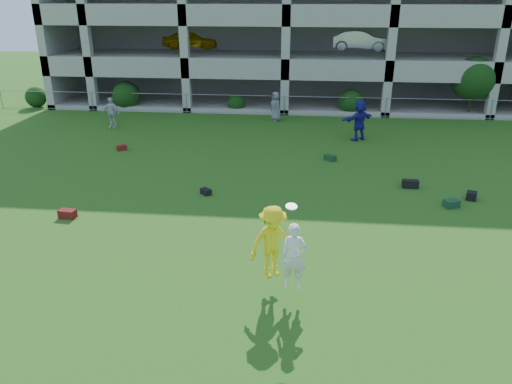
# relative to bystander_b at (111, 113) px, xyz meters

# --- Properties ---
(ground) EXTENTS (100.00, 100.00, 0.00)m
(ground) POSITION_rel_bystander_b_xyz_m (9.22, -15.03, -0.84)
(ground) COLOR #235114
(ground) RESTS_ON ground
(bystander_b) EXTENTS (1.05, 0.60, 1.69)m
(bystander_b) POSITION_rel_bystander_b_xyz_m (0.00, 0.00, 0.00)
(bystander_b) COLOR silver
(bystander_b) RESTS_ON ground
(bystander_c) EXTENTS (0.88, 0.97, 1.67)m
(bystander_c) POSITION_rel_bystander_b_xyz_m (8.78, 2.57, -0.01)
(bystander_c) COLOR slate
(bystander_c) RESTS_ON ground
(bystander_d) EXTENTS (1.86, 1.62, 2.03)m
(bystander_d) POSITION_rel_bystander_b_xyz_m (13.20, -1.05, 0.17)
(bystander_d) COLOR navy
(bystander_d) RESTS_ON ground
(bag_red_a) EXTENTS (0.58, 0.36, 0.28)m
(bag_red_a) POSITION_rel_bystander_b_xyz_m (2.79, -11.47, -0.70)
(bag_red_a) COLOR #5B180F
(bag_red_a) RESTS_ON ground
(bag_black_b) EXTENTS (0.46, 0.45, 0.22)m
(bag_black_b) POSITION_rel_bystander_b_xyz_m (6.96, -9.00, -0.73)
(bag_black_b) COLOR black
(bag_black_b) RESTS_ON ground
(bag_green_c) EXTENTS (0.60, 0.53, 0.26)m
(bag_green_c) POSITION_rel_bystander_b_xyz_m (15.69, -9.27, -0.71)
(bag_green_c) COLOR #153B23
(bag_green_c) RESTS_ON ground
(crate_d) EXTENTS (0.45, 0.45, 0.30)m
(crate_d) POSITION_rel_bystander_b_xyz_m (16.57, -8.53, -0.69)
(crate_d) COLOR black
(crate_d) RESTS_ON ground
(bag_black_e) EXTENTS (0.61, 0.31, 0.30)m
(bag_black_e) POSITION_rel_bystander_b_xyz_m (14.60, -7.52, -0.69)
(bag_black_e) COLOR black
(bag_black_e) RESTS_ON ground
(bag_red_f) EXTENTS (0.53, 0.49, 0.24)m
(bag_red_f) POSITION_rel_bystander_b_xyz_m (1.92, -3.94, -0.72)
(bag_red_f) COLOR #510D10
(bag_red_f) RESTS_ON ground
(bag_green_g) EXTENTS (0.58, 0.55, 0.25)m
(bag_green_g) POSITION_rel_bystander_b_xyz_m (11.67, -4.51, -0.72)
(bag_green_g) COLOR #153A22
(bag_green_g) RESTS_ON ground
(frisbee_contest) EXTENTS (1.54, 1.27, 2.12)m
(frisbee_contest) POSITION_rel_bystander_b_xyz_m (9.95, -15.14, 0.46)
(frisbee_contest) COLOR yellow
(frisbee_contest) RESTS_ON ground
(parking_garage) EXTENTS (30.00, 14.00, 12.00)m
(parking_garage) POSITION_rel_bystander_b_xyz_m (9.22, 12.67, 5.17)
(parking_garage) COLOR #9E998C
(parking_garage) RESTS_ON ground
(fence) EXTENTS (36.06, 0.06, 1.20)m
(fence) POSITION_rel_bystander_b_xyz_m (9.22, 3.97, -0.23)
(fence) COLOR gray
(fence) RESTS_ON ground
(shrub_row) EXTENTS (34.38, 2.52, 3.50)m
(shrub_row) POSITION_rel_bystander_b_xyz_m (13.81, 4.67, 0.66)
(shrub_row) COLOR #163D11
(shrub_row) RESTS_ON ground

